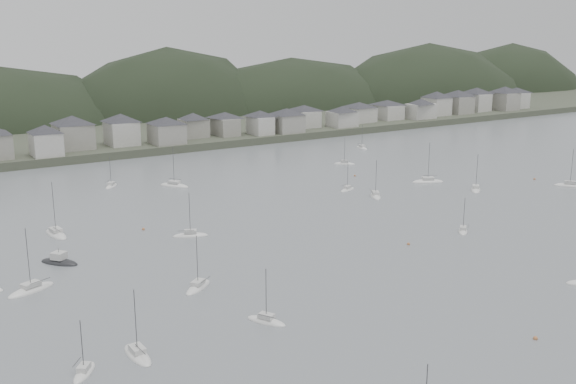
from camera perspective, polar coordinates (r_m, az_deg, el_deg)
ground at (r=114.45m, az=21.09°, el=-10.50°), size 900.00×900.00×0.00m
far_shore_land at (r=367.79m, az=-18.96°, el=6.20°), size 900.00×250.00×3.00m
forested_ridge at (r=346.26m, az=-16.98°, el=3.77°), size 851.55×103.94×102.57m
waterfront_town at (r=281.49m, az=-3.26°, el=6.28°), size 451.48×28.46×12.92m
sailboat_lead at (r=127.44m, az=-21.43°, el=-7.95°), size 9.68×6.35×12.66m
moored_fleet at (r=155.92m, az=0.55°, el=-3.03°), size 197.37×171.74×13.47m
motor_launch_far at (r=140.07m, az=-19.26°, el=-5.76°), size 7.64×8.61×4.02m
mooring_buoys at (r=146.23m, az=9.83°, el=-4.40°), size 167.64×115.10×0.70m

